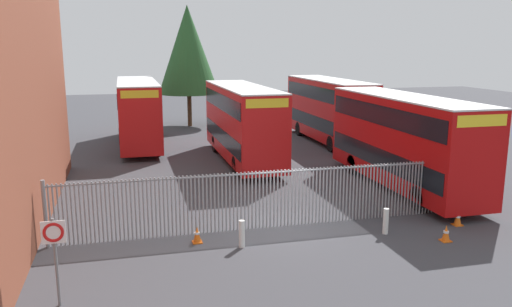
# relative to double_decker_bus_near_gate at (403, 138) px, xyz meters

# --- Properties ---
(ground_plane) EXTENTS (100.00, 100.00, 0.00)m
(ground_plane) POSITION_rel_double_decker_bus_near_gate_xyz_m (-7.14, 4.24, -2.42)
(ground_plane) COLOR #3D3D42
(palisade_fence) EXTENTS (16.25, 0.14, 2.35)m
(palisade_fence) POSITION_rel_double_decker_bus_near_gate_xyz_m (-7.40, -3.76, -1.24)
(palisade_fence) COLOR gray
(palisade_fence) RESTS_ON ground
(double_decker_bus_near_gate) EXTENTS (2.54, 10.81, 4.42)m
(double_decker_bus_near_gate) POSITION_rel_double_decker_bus_near_gate_xyz_m (0.00, 0.00, 0.00)
(double_decker_bus_near_gate) COLOR #B70C0C
(double_decker_bus_near_gate) RESTS_ON ground
(double_decker_bus_behind_fence_left) EXTENTS (2.54, 10.81, 4.42)m
(double_decker_bus_behind_fence_left) POSITION_rel_double_decker_bus_near_gate_xyz_m (-6.06, 7.62, 0.00)
(double_decker_bus_behind_fence_left) COLOR red
(double_decker_bus_behind_fence_left) RESTS_ON ground
(double_decker_bus_behind_fence_right) EXTENTS (2.54, 10.81, 4.42)m
(double_decker_bus_behind_fence_right) POSITION_rel_double_decker_bus_near_gate_xyz_m (-11.82, 13.96, 0.00)
(double_decker_bus_behind_fence_right) COLOR red
(double_decker_bus_behind_fence_right) RESTS_ON ground
(double_decker_bus_far_back) EXTENTS (2.54, 10.81, 4.42)m
(double_decker_bus_far_back) POSITION_rel_double_decker_bus_near_gate_xyz_m (1.19, 12.10, 0.00)
(double_decker_bus_far_back) COLOR #B70C0C
(double_decker_bus_far_back) RESTS_ON ground
(bollard_near_left) EXTENTS (0.20, 0.20, 0.95)m
(bollard_near_left) POSITION_rel_double_decker_bus_near_gate_xyz_m (-9.09, -5.41, -1.95)
(bollard_near_left) COLOR silver
(bollard_near_left) RESTS_ON ground
(bollard_center_front) EXTENTS (0.20, 0.20, 0.95)m
(bollard_center_front) POSITION_rel_double_decker_bus_near_gate_xyz_m (-3.75, -5.46, -1.95)
(bollard_center_front) COLOR silver
(bollard_center_front) RESTS_ON ground
(traffic_cone_by_gate) EXTENTS (0.34, 0.34, 0.59)m
(traffic_cone_by_gate) POSITION_rel_double_decker_bus_near_gate_xyz_m (-10.49, -4.62, -2.13)
(traffic_cone_by_gate) COLOR orange
(traffic_cone_by_gate) RESTS_ON ground
(traffic_cone_mid_forecourt) EXTENTS (0.34, 0.34, 0.59)m
(traffic_cone_mid_forecourt) POSITION_rel_double_decker_bus_near_gate_xyz_m (-2.07, -6.66, -2.13)
(traffic_cone_mid_forecourt) COLOR orange
(traffic_cone_mid_forecourt) RESTS_ON ground
(traffic_cone_near_kerb) EXTENTS (0.34, 0.34, 0.59)m
(traffic_cone_near_kerb) POSITION_rel_double_decker_bus_near_gate_xyz_m (-0.65, -5.34, -2.13)
(traffic_cone_near_kerb) COLOR orange
(traffic_cone_near_kerb) RESTS_ON ground
(speed_limit_sign_post) EXTENTS (0.60, 0.14, 2.40)m
(speed_limit_sign_post) POSITION_rel_double_decker_bus_near_gate_xyz_m (-14.62, -8.15, -0.65)
(speed_limit_sign_post) COLOR slate
(speed_limit_sign_post) RESTS_ON ground
(tree_tall_back) EXTENTS (5.06, 5.06, 9.99)m
(tree_tall_back) POSITION_rel_double_decker_bus_near_gate_xyz_m (-7.35, 21.95, 3.94)
(tree_tall_back) COLOR #4C3823
(tree_tall_back) RESTS_ON ground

